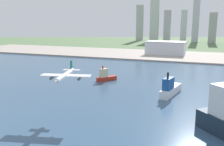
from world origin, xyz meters
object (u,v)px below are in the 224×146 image
at_px(airplane_landing, 65,75).
at_px(tugboat_small, 105,76).
at_px(warehouse_main, 166,48).
at_px(ferry_boat, 170,89).

bearing_deg(airplane_landing, tugboat_small, 97.32).
distance_m(tugboat_small, warehouse_main, 229.60).
height_order(airplane_landing, tugboat_small, airplane_landing).
xyz_separation_m(ferry_boat, warehouse_main, (-43.11, 258.72, 8.12)).
height_order(tugboat_small, warehouse_main, warehouse_main).
bearing_deg(warehouse_main, airplane_landing, -92.62).
bearing_deg(tugboat_small, warehouse_main, 82.89).
distance_m(airplane_landing, ferry_boat, 95.40).
relative_size(ferry_boat, warehouse_main, 0.54).
bearing_deg(warehouse_main, ferry_boat, -80.54).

